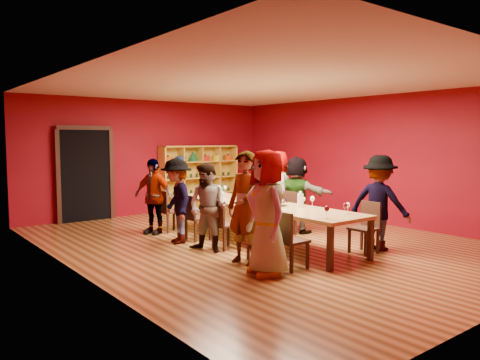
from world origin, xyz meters
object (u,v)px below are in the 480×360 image
object	(u,v)px
person_left_3	(177,201)
person_right_3	(278,190)
tasting_table	(261,206)
person_right_0	(379,203)
person_left_4	(153,196)
person_left_0	(267,213)
person_left_2	(208,207)
person_right_2	(297,195)
chair_person_left_4	(167,209)
chair_person_right_0	(367,224)
person_left_1	(245,208)
chair_person_left_1	(259,230)
spittoon_bowl	(279,202)
chair_person_left_2	(223,222)
wine_bottle	(222,190)
chair_person_right_2	(286,211)
chair_person_right_3	(269,208)
shelving_unit	(199,175)
chair_person_left_0	(288,237)
chair_person_left_3	(194,215)

from	to	relation	value
person_left_3	person_right_3	size ratio (longest dim) A/B	0.94
tasting_table	person_right_0	distance (m)	2.18
person_left_4	person_right_0	world-z (taller)	person_right_0
person_left_0	person_right_3	xyz separation A→B (m)	(2.49, 2.47, -0.05)
person_left_2	person_right_3	world-z (taller)	person_right_3
person_right_2	person_right_0	bearing A→B (deg)	164.20
chair_person_left_4	chair_person_right_0	distance (m)	4.19
person_left_1	chair_person_right_0	xyz separation A→B (m)	(2.12, -0.76, -0.40)
chair_person_left_1	chair_person_right_0	size ratio (longest dim) A/B	1.00
spittoon_bowl	chair_person_left_4	bearing A→B (deg)	111.46
chair_person_left_2	person_left_4	distance (m)	2.06
person_left_1	person_left_2	size ratio (longest dim) A/B	1.14
person_left_2	wine_bottle	bearing A→B (deg)	115.75
chair_person_right_2	chair_person_left_4	bearing A→B (deg)	135.92
person_left_2	person_left_3	size ratio (longest dim) A/B	0.97
chair_person_right_3	spittoon_bowl	size ratio (longest dim) A/B	2.81
chair_person_right_2	wine_bottle	world-z (taller)	wine_bottle
shelving_unit	chair_person_left_0	distance (m)	6.46
chair_person_right_2	spittoon_bowl	bearing A→B (deg)	-140.90
spittoon_bowl	wine_bottle	world-z (taller)	wine_bottle
person_left_2	person_right_2	bearing A→B (deg)	74.08
chair_person_left_0	person_left_3	distance (m)	2.68
chair_person_right_2	spittoon_bowl	xyz separation A→B (m)	(-0.85, -0.69, 0.33)
chair_person_left_4	person_right_3	bearing A→B (deg)	-30.78
shelving_unit	chair_person_left_2	world-z (taller)	shelving_unit
chair_person_left_2	wine_bottle	xyz separation A→B (m)	(1.15, 1.60, 0.36)
shelving_unit	chair_person_right_0	xyz separation A→B (m)	(-0.49, -6.09, -0.49)
person_left_2	chair_person_right_3	size ratio (longest dim) A/B	1.76
chair_person_left_0	person_left_1	bearing A→B (deg)	113.48
chair_person_left_4	tasting_table	bearing A→B (deg)	-65.53
tasting_table	chair_person_right_3	xyz separation A→B (m)	(0.91, 0.77, -0.20)
chair_person_left_0	wine_bottle	distance (m)	3.51
person_right_0	spittoon_bowl	xyz separation A→B (m)	(-1.21, 1.32, -0.03)
person_right_2	person_left_1	bearing A→B (deg)	100.24
shelving_unit	chair_person_right_0	bearing A→B (deg)	-94.56
person_left_4	chair_person_right_0	distance (m)	4.36
chair_person_left_1	chair_person_right_3	distance (m)	2.55
tasting_table	chair_person_left_3	size ratio (longest dim) A/B	5.06
person_left_3	person_left_4	size ratio (longest dim) A/B	1.03
shelving_unit	person_left_2	size ratio (longest dim) A/B	1.53
chair_person_left_1	chair_person_left_3	xyz separation A→B (m)	(0.00, 1.95, 0.00)
person_left_1	chair_person_right_3	bearing A→B (deg)	118.81
person_left_0	tasting_table	bearing A→B (deg)	157.36
person_left_3	chair_person_left_1	bearing A→B (deg)	26.93
chair_person_left_1	shelving_unit	bearing A→B (deg)	66.63
person_left_1	chair_person_left_3	distance (m)	2.01
chair_person_left_3	chair_person_left_4	xyz separation A→B (m)	(0.00, 1.07, 0.00)
chair_person_right_0	person_right_0	xyz separation A→B (m)	(0.35, 0.00, 0.35)
chair_person_left_1	chair_person_right_2	bearing A→B (deg)	34.64
chair_person_left_3	wine_bottle	xyz separation A→B (m)	(1.15, 0.66, 0.36)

